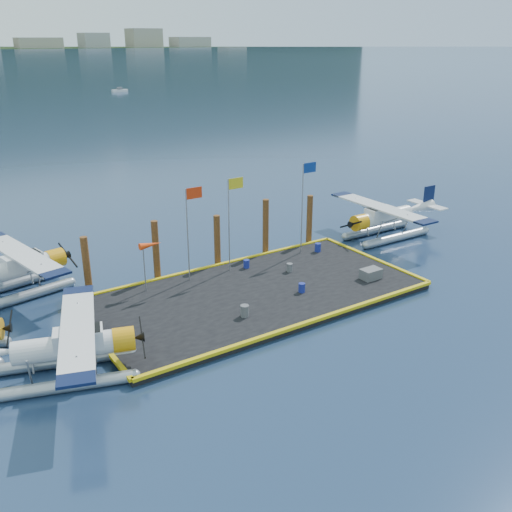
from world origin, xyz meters
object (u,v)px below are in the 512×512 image
(drum_5, at_px, (246,264))
(windsock, at_px, (150,246))
(piling_3, at_px, (266,229))
(seaplane_c, at_px, (17,271))
(drum_2, at_px, (290,268))
(drum_4, at_px, (318,247))
(piling_1, at_px, (156,252))
(seaplane_d, at_px, (383,219))
(seaplane_a, at_px, (71,350))
(drum_3, at_px, (245,311))
(piling_0, at_px, (87,269))
(flagpole_yellow, at_px, (231,210))
(flagpole_red, at_px, (190,220))
(piling_4, at_px, (309,221))
(drum_1, at_px, (302,288))
(piling_2, at_px, (217,242))
(flagpole_blue, at_px, (305,195))
(crate, at_px, (371,274))

(drum_5, relative_size, windsock, 0.18)
(piling_3, bearing_deg, seaplane_c, 169.43)
(drum_2, bearing_deg, drum_4, 25.62)
(seaplane_c, relative_size, piling_1, 2.37)
(piling_3, bearing_deg, seaplane_d, -9.93)
(seaplane_a, distance_m, drum_3, 9.65)
(piling_0, bearing_deg, drum_5, -10.44)
(seaplane_a, relative_size, piling_0, 2.38)
(drum_3, bearing_deg, piling_3, 49.14)
(flagpole_yellow, xyz_separation_m, piling_0, (-9.20, 1.60, -2.51))
(windsock, distance_m, piling_1, 2.21)
(drum_4, bearing_deg, seaplane_a, -163.08)
(seaplane_c, height_order, drum_5, seaplane_c)
(drum_3, xyz_separation_m, flagpole_red, (0.02, 6.27, 3.66))
(seaplane_a, xyz_separation_m, drum_2, (15.62, 4.05, -0.81))
(flagpole_red, xyz_separation_m, piling_4, (10.79, 1.60, -2.40))
(drum_3, height_order, piling_0, piling_0)
(drum_1, bearing_deg, piling_2, 104.66)
(seaplane_a, distance_m, drum_4, 20.50)
(piling_1, bearing_deg, flagpole_blue, -8.51)
(flagpole_yellow, bearing_deg, piling_4, 11.60)
(drum_3, xyz_separation_m, piling_3, (6.81, 7.87, 1.41))
(drum_4, xyz_separation_m, piling_4, (0.84, 2.10, 1.29))
(drum_5, xyz_separation_m, flagpole_red, (-3.95, 0.27, 3.71))
(windsock, bearing_deg, piling_3, 9.53)
(drum_5, distance_m, piling_4, 7.22)
(drum_5, height_order, flagpole_blue, flagpole_blue)
(drum_5, distance_m, windsock, 7.15)
(drum_3, xyz_separation_m, piling_2, (2.81, 7.87, 1.16))
(flagpole_red, distance_m, windsock, 2.97)
(flagpole_red, xyz_separation_m, flagpole_blue, (8.99, -0.00, 0.29))
(drum_3, bearing_deg, piling_2, 70.36)
(seaplane_d, xyz_separation_m, drum_4, (-6.88, -0.34, -0.85))
(drum_4, relative_size, flagpole_blue, 0.10)
(piling_3, bearing_deg, flagpole_yellow, -157.15)
(flagpole_red, bearing_deg, seaplane_d, -0.54)
(drum_1, relative_size, drum_5, 1.01)
(flagpole_yellow, relative_size, piling_0, 1.55)
(seaplane_c, xyz_separation_m, piling_3, (16.39, -3.06, 0.61))
(drum_3, bearing_deg, piling_0, 128.18)
(seaplane_c, height_order, crate, seaplane_c)
(drum_3, height_order, crate, drum_3)
(drum_4, distance_m, piling_1, 11.93)
(piling_1, bearing_deg, drum_5, -18.31)
(drum_4, distance_m, piling_3, 4.06)
(seaplane_a, distance_m, drum_1, 14.33)
(seaplane_a, height_order, crate, seaplane_a)
(drum_2, bearing_deg, piling_3, 78.48)
(drum_1, height_order, drum_2, drum_1)
(flagpole_red, height_order, flagpole_blue, flagpole_blue)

